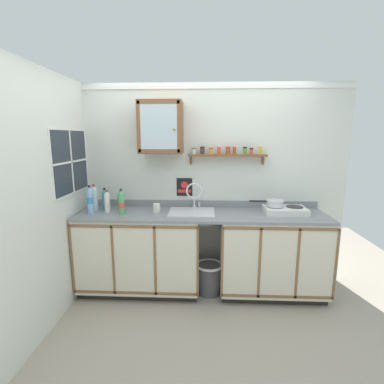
{
  "coord_description": "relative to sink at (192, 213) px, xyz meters",
  "views": [
    {
      "loc": [
        0.04,
        -2.75,
        1.8
      ],
      "look_at": [
        -0.12,
        0.51,
        1.17
      ],
      "focal_mm": 26.83,
      "sensor_mm": 36.0,
      "label": 1
    }
  ],
  "objects": [
    {
      "name": "bottle_water_clear_3",
      "position": [
        -1.14,
        0.02,
        0.15
      ],
      "size": [
        0.08,
        0.08,
        0.31
      ],
      "color": "silver",
      "rests_on": "countertop"
    },
    {
      "name": "bottle_water_blue_1",
      "position": [
        -1.13,
        -0.12,
        0.16
      ],
      "size": [
        0.07,
        0.07,
        0.32
      ],
      "color": "#8CB7E0",
      "rests_on": "countertop"
    },
    {
      "name": "mug",
      "position": [
        -0.4,
        -0.04,
        0.06
      ],
      "size": [
        0.08,
        0.11,
        0.1
      ],
      "color": "white",
      "rests_on": "countertop"
    },
    {
      "name": "backsplash",
      "position": [
        0.11,
        0.26,
        0.05
      ],
      "size": [
        2.78,
        0.02,
        0.08
      ],
      "primitive_type": "cube",
      "color": "gray",
      "rests_on": "countertop"
    },
    {
      "name": "side_wall_left",
      "position": [
        -1.33,
        -0.68,
        0.26
      ],
      "size": [
        0.05,
        3.49,
        2.41
      ],
      "primitive_type": "cube",
      "color": "silver",
      "rests_on": "ground"
    },
    {
      "name": "bottle_detergent_teal_5",
      "position": [
        -1.03,
        0.06,
        0.13
      ],
      "size": [
        0.07,
        0.07,
        0.26
      ],
      "color": "teal",
      "rests_on": "countertop"
    },
    {
      "name": "saucepan",
      "position": [
        0.93,
        0.01,
        0.12
      ],
      "size": [
        0.38,
        0.2,
        0.07
      ],
      "color": "silver",
      "rests_on": "hot_plate_stove"
    },
    {
      "name": "lower_cabinet_run_right",
      "position": [
        0.92,
        -0.04,
        -0.48
      ],
      "size": [
        1.19,
        0.63,
        0.92
      ],
      "color": "black",
      "rests_on": "ground"
    },
    {
      "name": "bottle_juice_amber_2",
      "position": [
        -0.84,
        0.07,
        0.11
      ],
      "size": [
        0.08,
        0.08,
        0.22
      ],
      "color": "gold",
      "rests_on": "countertop"
    },
    {
      "name": "trash_bin",
      "position": [
        0.2,
        -0.08,
        -0.76
      ],
      "size": [
        0.33,
        0.33,
        0.36
      ],
      "color": "#4C4C51",
      "rests_on": "ground"
    },
    {
      "name": "bottle_opaque_white_0",
      "position": [
        -0.97,
        -0.04,
        0.12
      ],
      "size": [
        0.06,
        0.06,
        0.26
      ],
      "color": "white",
      "rests_on": "countertop"
    },
    {
      "name": "window",
      "position": [
        -1.3,
        -0.18,
        0.59
      ],
      "size": [
        0.03,
        0.79,
        0.7
      ],
      "color": "#262D38"
    },
    {
      "name": "hot_plate_stove",
      "position": [
        1.04,
        -0.01,
        0.05
      ],
      "size": [
        0.46,
        0.3,
        0.08
      ],
      "color": "silver",
      "rests_on": "countertop"
    },
    {
      "name": "sink",
      "position": [
        0.0,
        0.0,
        0.0
      ],
      "size": [
        0.51,
        0.46,
        0.43
      ],
      "color": "silver",
      "rests_on": "countertop"
    },
    {
      "name": "floor",
      "position": [
        0.11,
        -0.43,
        -0.94
      ],
      "size": [
        5.82,
        5.82,
        0.0
      ],
      "primitive_type": "plane",
      "color": "#9E9384",
      "rests_on": "ground"
    },
    {
      "name": "back_wall",
      "position": [
        0.11,
        0.29,
        0.27
      ],
      "size": [
        3.42,
        0.07,
        2.41
      ],
      "color": "silver",
      "rests_on": "ground"
    },
    {
      "name": "warning_sign",
      "position": [
        -0.11,
        0.26,
        0.25
      ],
      "size": [
        0.19,
        0.01,
        0.22
      ],
      "color": "black"
    },
    {
      "name": "bottle_soda_green_4",
      "position": [
        -0.78,
        -0.12,
        0.14
      ],
      "size": [
        0.07,
        0.07,
        0.29
      ],
      "color": "#4CB266",
      "rests_on": "countertop"
    },
    {
      "name": "lower_cabinet_run",
      "position": [
        -0.6,
        -0.04,
        -0.48
      ],
      "size": [
        1.38,
        0.63,
        0.92
      ],
      "color": "black",
      "rests_on": "ground"
    },
    {
      "name": "countertop",
      "position": [
        0.11,
        -0.04,
        -0.01
      ],
      "size": [
        2.78,
        0.65,
        0.03
      ],
      "primitive_type": "cube",
      "color": "gray",
      "rests_on": "lower_cabinet_run"
    },
    {
      "name": "spice_shelf",
      "position": [
        0.39,
        0.2,
        0.66
      ],
      "size": [
        0.91,
        0.14,
        0.23
      ],
      "color": "brown"
    },
    {
      "name": "wall_cabinet",
      "position": [
        -0.36,
        0.1,
        0.96
      ],
      "size": [
        0.48,
        0.35,
        0.58
      ],
      "color": "brown"
    }
  ]
}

